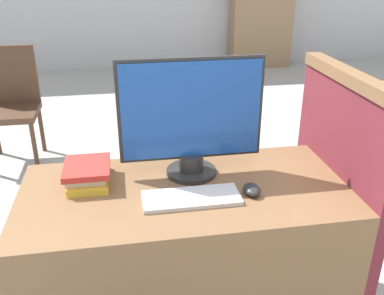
{
  "coord_description": "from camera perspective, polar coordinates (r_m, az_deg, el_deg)",
  "views": [
    {
      "loc": [
        -0.22,
        -1.13,
        1.61
      ],
      "look_at": [
        0.02,
        0.29,
        0.96
      ],
      "focal_mm": 40.0,
      "sensor_mm": 36.0,
      "label": 1
    }
  ],
  "objects": [
    {
      "name": "desk",
      "position": [
        1.91,
        -0.88,
        -15.57
      ],
      "size": [
        1.29,
        0.64,
        0.77
      ],
      "color": "brown",
      "rests_on": "ground_plane"
    },
    {
      "name": "mouse",
      "position": [
        1.66,
        7.98,
        -5.57
      ],
      "size": [
        0.07,
        0.09,
        0.04
      ],
      "color": "#262626",
      "rests_on": "desk"
    },
    {
      "name": "far_chair",
      "position": [
        3.83,
        -23.1,
        5.87
      ],
      "size": [
        0.44,
        0.44,
        0.94
      ],
      "rotation": [
        0.0,
        0.0,
        -0.42
      ],
      "color": "#4C3323",
      "rests_on": "ground_plane"
    },
    {
      "name": "book_stack",
      "position": [
        1.76,
        -13.74,
        -3.38
      ],
      "size": [
        0.18,
        0.23,
        0.08
      ],
      "color": "gold",
      "rests_on": "desk"
    },
    {
      "name": "carrel_divider",
      "position": [
        2.01,
        18.21,
        -6.94
      ],
      "size": [
        0.07,
        0.74,
        1.2
      ],
      "color": "maroon",
      "rests_on": "ground_plane"
    },
    {
      "name": "monitor",
      "position": [
        1.7,
        -0.11,
        3.79
      ],
      "size": [
        0.58,
        0.21,
        0.49
      ],
      "color": "#282828",
      "rests_on": "desk"
    },
    {
      "name": "keyboard",
      "position": [
        1.61,
        -0.1,
        -6.74
      ],
      "size": [
        0.37,
        0.15,
        0.02
      ],
      "color": "silver",
      "rests_on": "desk"
    }
  ]
}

